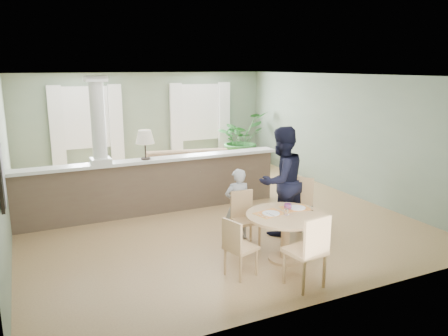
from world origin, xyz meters
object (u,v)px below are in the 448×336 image
child_person (238,204)px  man_person (281,181)px  chair_far_boy (244,216)px  chair_far_man (300,205)px  chair_near (309,249)px  sofa (190,169)px  houseplant (241,139)px  dining_table (286,223)px  chair_side (237,245)px

child_person → man_person: (0.80, -0.08, 0.33)m
chair_far_boy → chair_far_man: (1.00, -0.11, 0.07)m
chair_far_boy → chair_near: chair_near is taller
chair_far_boy → chair_near: 1.66m
sofa → chair_far_man: size_ratio=2.68×
chair_near → chair_far_boy: bearing=-95.3°
houseplant → chair_far_man: bearing=-106.8°
man_person → child_person: bearing=-17.8°
sofa → chair_far_boy: chair_far_boy is taller
sofa → chair_far_man: (0.47, -4.00, 0.16)m
dining_table → chair_near: chair_near is taller
chair_far_boy → man_person: bearing=15.7°
dining_table → chair_far_man: chair_far_man is taller
chair_near → child_person: (-0.08, 1.91, 0.05)m
sofa → dining_table: (-0.24, -4.67, 0.18)m
houseplant → chair_far_man: size_ratio=1.55×
houseplant → man_person: man_person is taller
chair_far_boy → chair_near: (0.08, -1.66, 0.07)m
chair_near → man_person: size_ratio=0.54×
sofa → man_person: man_person is taller
chair_far_man → man_person: man_person is taller
sofa → chair_near: size_ratio=2.69×
chair_far_boy → chair_side: bearing=-119.5°
dining_table → man_person: size_ratio=0.64×
sofa → dining_table: dining_table is taller
man_person → dining_table: bearing=49.5°
chair_near → child_person: bearing=-95.9°
chair_side → man_person: bearing=-68.2°
chair_near → child_person: child_person is taller
sofa → chair_side: bearing=-91.7°
houseplant → chair_near: 7.26m
chair_far_boy → child_person: child_person is taller
child_person → dining_table: bearing=111.9°
dining_table → chair_far_boy: 0.84m
houseplant → child_person: 5.54m
houseplant → dining_table: (-2.30, -5.94, -0.22)m
sofa → chair_far_boy: size_ratio=3.07×
dining_table → chair_far_man: bearing=43.2°
dining_table → man_person: 1.15m
chair_near → dining_table: bearing=-111.4°
chair_far_boy → man_person: size_ratio=0.47×
houseplant → child_person: size_ratio=1.30×
dining_table → chair_far_man: size_ratio=1.17×
sofa → houseplant: 2.45m
dining_table → chair_near: bearing=-103.2°
chair_far_man → child_person: bearing=-161.6°
chair_far_man → man_person: bearing=162.3°
dining_table → chair_far_man: 0.98m
child_person → man_person: bearing=-178.8°
houseplant → dining_table: houseplant is taller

